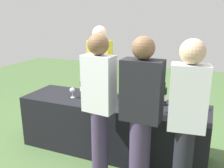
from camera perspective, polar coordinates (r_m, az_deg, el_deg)
The scene contains 20 objects.
ground_plane at distance 3.70m, azimuth 0.00°, elevation -15.07°, with size 12.00×12.00×0.00m, color #476638.
tasting_table at distance 3.52m, azimuth 0.00°, elevation -9.83°, with size 2.58×0.72×0.75m, color black.
wine_bottle_0 at distance 3.65m, azimuth -6.88°, elevation -0.85°, with size 0.07×0.07×0.30m.
wine_bottle_1 at distance 3.55m, azimuth -5.19°, elevation -1.12°, with size 0.07×0.07×0.32m.
wine_bottle_2 at distance 3.50m, azimuth -3.26°, elevation -1.34°, with size 0.08×0.08×0.33m.
wine_bottle_3 at distance 3.55m, azimuth -1.19°, elevation -0.95°, with size 0.07×0.07×0.34m.
wine_bottle_4 at distance 3.39m, azimuth 2.29°, elevation -1.95°, with size 0.07×0.07×0.33m.
wine_bottle_5 at distance 3.28m, azimuth 11.93°, elevation -2.77°, with size 0.08×0.08×0.33m.
wine_bottle_6 at distance 3.22m, azimuth 18.48°, elevation -3.96°, with size 0.07×0.07×0.30m.
wine_glass_0 at distance 3.54m, azimuth -9.22°, elevation -1.51°, with size 0.07×0.07×0.15m.
wine_glass_1 at distance 3.32m, azimuth -5.72°, elevation -2.65°, with size 0.06×0.06×0.14m.
wine_glass_2 at distance 3.19m, azimuth -1.19°, elevation -3.48°, with size 0.07×0.07×0.14m.
wine_glass_3 at distance 3.14m, azimuth 3.13°, elevation -3.60°, with size 0.07×0.07×0.15m.
wine_glass_4 at distance 3.02m, azimuth 11.31°, elevation -4.66°, with size 0.07×0.07×0.15m.
wine_glass_5 at distance 3.06m, azimuth 13.68°, elevation -4.67°, with size 0.06×0.06×0.14m.
ice_bucket at distance 3.22m, azimuth 15.43°, elevation -3.97°, with size 0.20×0.20×0.18m, color silver.
server_pouring at distance 4.09m, azimuth -2.77°, elevation 2.49°, with size 0.38×0.23×1.73m.
guest_0 at distance 2.76m, azimuth -3.02°, elevation -4.23°, with size 0.37×0.23×1.72m.
guest_1 at distance 2.58m, azimuth 6.76°, elevation -6.53°, with size 0.42×0.24×1.71m.
guest_2 at distance 2.45m, azimuth 16.90°, elevation -7.69°, with size 0.36×0.23×1.71m.
Camera 1 is at (1.22, -2.93, 1.91)m, focal length 39.41 mm.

